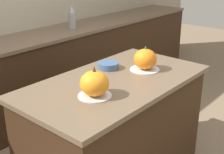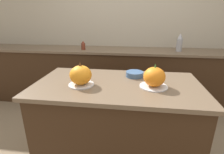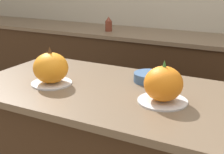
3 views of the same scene
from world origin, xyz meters
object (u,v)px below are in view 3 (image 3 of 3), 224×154
at_px(bottle_short, 109,24).
at_px(mixing_bowl, 149,77).
at_px(pumpkin_cake_left, 51,69).
at_px(pumpkin_cake_right, 163,85).

height_order(bottle_short, mixing_bowl, bottle_short).
bearing_deg(pumpkin_cake_left, bottle_short, 105.54).
bearing_deg(bottle_short, mixing_bowl, -52.26).
height_order(pumpkin_cake_left, bottle_short, pumpkin_cake_left).
height_order(pumpkin_cake_right, bottle_short, pumpkin_cake_right).
relative_size(pumpkin_cake_right, bottle_short, 1.68).
bearing_deg(pumpkin_cake_left, pumpkin_cake_right, 3.56).
bearing_deg(pumpkin_cake_left, mixing_bowl, 31.66).
xyz_separation_m(pumpkin_cake_left, mixing_bowl, (0.46, 0.28, -0.06)).
relative_size(pumpkin_cake_left, mixing_bowl, 1.30).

